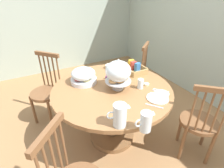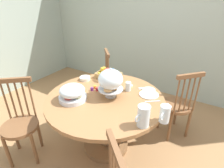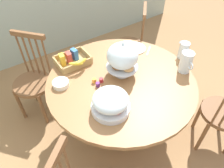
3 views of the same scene
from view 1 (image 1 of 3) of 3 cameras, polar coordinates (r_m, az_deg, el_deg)
ground_plane at (r=2.43m, az=-0.55°, el=-16.53°), size 10.00×10.00×0.00m
wall_left at (r=4.11m, az=-13.01°, el=22.60°), size 0.06×4.32×2.60m
dining_table at (r=2.08m, az=0.00°, el=-5.73°), size 1.32×1.32×0.74m
windsor_chair_near_window at (r=2.60m, az=-20.04°, el=-2.45°), size 0.47×0.47×0.97m
windsor_chair_facing_door at (r=2.15m, az=26.07°, el=-11.21°), size 0.47×0.47×0.97m
windsor_chair_far_side at (r=2.92m, az=7.20°, el=2.89°), size 0.47×0.47×0.97m
pastry_stand_with_dome at (r=1.87m, az=1.99°, el=3.73°), size 0.28×0.28×0.34m
fruit_platter_covered at (r=2.07m, az=-9.07°, el=2.60°), size 0.30×0.30×0.18m
orange_juice_pitcher at (r=1.43m, az=10.68°, el=-11.88°), size 0.09×0.18×0.17m
milk_pitcher at (r=1.44m, az=2.47°, el=-10.20°), size 0.11×0.19×0.20m
cereal_basket at (r=2.36m, az=6.66°, el=5.11°), size 0.32×0.30×0.12m
china_plate_large at (r=1.85m, az=14.29°, el=-4.40°), size 0.22×0.22×0.01m
china_plate_small at (r=1.92m, az=15.58°, el=-2.95°), size 0.15×0.15×0.01m
cereal_bowl at (r=2.43m, az=-0.47°, el=5.56°), size 0.14×0.14×0.04m
drinking_glass at (r=1.97m, az=9.06°, el=0.08°), size 0.06×0.06×0.11m
butter_dish at (r=2.06m, az=10.94°, el=-0.08°), size 0.06×0.06×0.02m
jam_jar_strawberry at (r=2.12m, az=-0.28°, el=1.68°), size 0.04×0.04×0.04m
jam_jar_apricot at (r=2.18m, az=-0.22°, el=2.43°), size 0.04×0.04×0.04m
jam_jar_grape at (r=2.15m, az=-1.65°, el=2.08°), size 0.04×0.04×0.04m
table_knife at (r=1.97m, az=15.14°, el=-2.38°), size 0.14×0.11×0.01m
dinner_fork at (r=2.00m, az=15.31°, el=-1.96°), size 0.14×0.11×0.01m
soup_spoon at (r=1.74m, az=13.31°, el=-6.85°), size 0.14×0.11×0.01m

